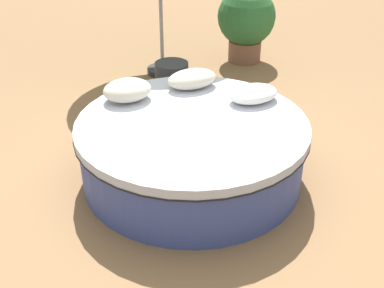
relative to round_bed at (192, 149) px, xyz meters
name	(u,v)px	position (x,y,z in m)	size (l,w,h in m)	color
ground_plane	(192,176)	(0.00, 0.00, -0.31)	(16.00, 16.00, 0.00)	olive
round_bed	(192,149)	(0.00, 0.00, 0.00)	(2.12, 2.12, 0.59)	#38478C
throw_pillow_0	(253,94)	(-0.71, -0.14, 0.37)	(0.50, 0.35, 0.16)	white
throw_pillow_1	(192,79)	(-0.31, -0.68, 0.38)	(0.52, 0.33, 0.19)	beige
throw_pillow_2	(127,90)	(0.39, -0.67, 0.39)	(0.47, 0.38, 0.21)	beige
planter	(246,20)	(-1.99, -2.49, 0.31)	(0.84, 0.84, 1.09)	brown
side_table	(172,79)	(-0.53, -1.80, -0.09)	(0.42, 0.42, 0.43)	#333338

